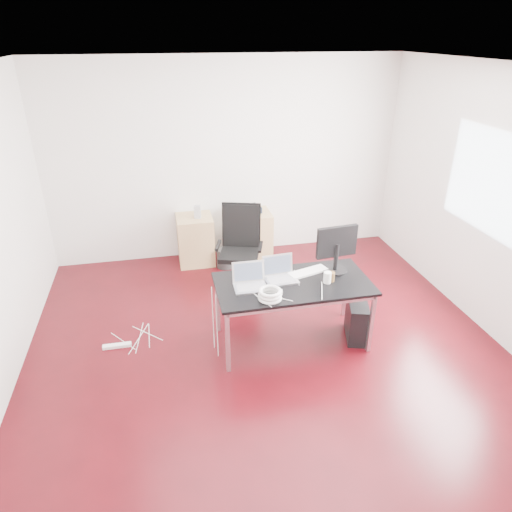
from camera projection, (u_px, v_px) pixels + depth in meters
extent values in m
plane|color=#36060B|center=(267.00, 349.00, 4.88)|extent=(5.00, 5.00, 0.00)
plane|color=silver|center=(271.00, 67.00, 3.63)|extent=(5.00, 5.00, 0.00)
plane|color=silver|center=(227.00, 161.00, 6.44)|extent=(5.00, 0.00, 5.00)
plane|color=silver|center=(399.00, 440.00, 2.07)|extent=(5.00, 0.00, 5.00)
plane|color=silver|center=(502.00, 209.00, 4.73)|extent=(0.00, 5.00, 5.00)
plane|color=white|center=(493.00, 185.00, 4.81)|extent=(0.00, 1.50, 1.50)
cube|color=black|center=(293.00, 284.00, 4.70)|extent=(1.60, 0.80, 0.03)
cube|color=silver|center=(228.00, 342.00, 4.42)|extent=(0.04, 0.04, 0.70)
cube|color=silver|center=(218.00, 304.00, 5.03)|extent=(0.04, 0.04, 0.70)
cube|color=silver|center=(371.00, 323.00, 4.70)|extent=(0.04, 0.04, 0.70)
cube|color=silver|center=(345.00, 289.00, 5.32)|extent=(0.04, 0.04, 0.70)
cylinder|color=black|center=(240.00, 273.00, 5.92)|extent=(0.06, 0.06, 0.47)
cube|color=black|center=(239.00, 255.00, 5.80)|extent=(0.60, 0.58, 0.06)
cube|color=black|center=(241.00, 226.00, 5.86)|extent=(0.47, 0.23, 0.55)
cube|color=tan|center=(196.00, 240.00, 6.57)|extent=(0.50, 0.50, 0.70)
cube|color=tan|center=(253.00, 235.00, 6.73)|extent=(0.50, 0.50, 0.70)
cube|color=black|center=(357.00, 319.00, 4.99)|extent=(0.32, 0.49, 0.44)
cylinder|color=black|center=(225.00, 258.00, 6.52)|extent=(0.26, 0.26, 0.28)
cube|color=white|center=(117.00, 346.00, 4.91)|extent=(0.30, 0.06, 0.04)
cube|color=silver|center=(251.00, 288.00, 4.59)|extent=(0.33, 0.24, 0.01)
cube|color=silver|center=(249.00, 272.00, 4.64)|extent=(0.33, 0.05, 0.22)
cube|color=#475166|center=(249.00, 272.00, 4.63)|extent=(0.29, 0.04, 0.18)
cube|color=silver|center=(281.00, 280.00, 4.73)|extent=(0.34, 0.25, 0.01)
cube|color=silver|center=(278.00, 265.00, 4.78)|extent=(0.33, 0.07, 0.22)
cube|color=#475166|center=(278.00, 265.00, 4.77)|extent=(0.29, 0.06, 0.18)
cylinder|color=black|center=(335.00, 270.00, 4.93)|extent=(0.26, 0.26, 0.02)
cylinder|color=black|center=(336.00, 257.00, 4.85)|extent=(0.05, 0.05, 0.30)
cube|color=black|center=(337.00, 242.00, 4.79)|extent=(0.45, 0.09, 0.34)
cube|color=#475166|center=(336.00, 241.00, 4.82)|extent=(0.39, 0.04, 0.29)
cube|color=white|center=(308.00, 272.00, 4.88)|extent=(0.46, 0.26, 0.02)
cylinder|color=white|center=(327.00, 277.00, 4.67)|extent=(0.10, 0.10, 0.12)
cylinder|color=brown|center=(331.00, 277.00, 4.71)|extent=(0.08, 0.08, 0.10)
torus|color=white|center=(270.00, 298.00, 4.40)|extent=(0.24, 0.24, 0.04)
torus|color=white|center=(270.00, 294.00, 4.38)|extent=(0.23, 0.23, 0.04)
torus|color=white|center=(270.00, 291.00, 4.37)|extent=(0.22, 0.22, 0.04)
cube|color=white|center=(279.00, 292.00, 4.50)|extent=(0.08, 0.08, 0.03)
cube|color=#9E9E9E|center=(197.00, 212.00, 6.35)|extent=(0.10, 0.10, 0.18)
cube|color=black|center=(249.00, 209.00, 6.57)|extent=(0.35, 0.30, 0.09)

